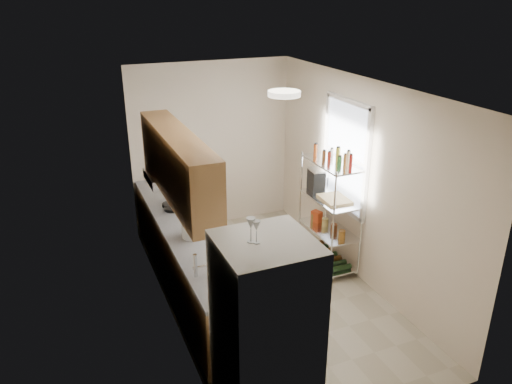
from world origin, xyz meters
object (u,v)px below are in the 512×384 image
at_px(rice_cooker, 193,228).
at_px(refrigerator, 265,338).
at_px(cutting_board, 335,199).
at_px(frying_pan_large, 173,208).
at_px(espresso_machine, 316,180).

bearing_deg(rice_cooker, refrigerator, -88.98).
bearing_deg(cutting_board, frying_pan_large, 158.91).
bearing_deg(frying_pan_large, rice_cooker, -79.84).
bearing_deg(cutting_board, refrigerator, -132.59).
bearing_deg(rice_cooker, frying_pan_large, 92.67).
xyz_separation_m(frying_pan_large, cutting_board, (1.96, -0.76, 0.11)).
relative_size(refrigerator, espresso_machine, 5.97).
relative_size(cutting_board, espresso_machine, 1.42).
distance_m(refrigerator, cutting_board, 2.79).
xyz_separation_m(rice_cooker, frying_pan_large, (-0.04, 0.83, -0.09)).
height_order(cutting_board, espresso_machine, espresso_machine).
bearing_deg(frying_pan_large, refrigerator, -81.00).
distance_m(refrigerator, rice_cooker, 1.99).
bearing_deg(frying_pan_large, cutting_board, -13.60).
relative_size(frying_pan_large, espresso_machine, 0.78).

